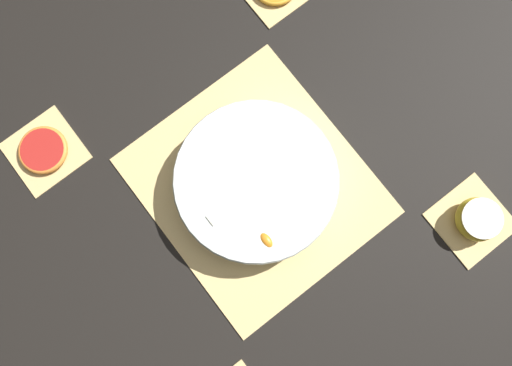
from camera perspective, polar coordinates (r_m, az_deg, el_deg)
name	(u,v)px	position (r m, az deg, el deg)	size (l,w,h in m)	color
ground_plane	(256,186)	(0.93, 0.00, -0.30)	(6.00, 6.00, 0.00)	black
bamboo_mat_center	(256,185)	(0.93, 0.00, -0.28)	(0.42, 0.38, 0.01)	#D6B775
coaster_mat_near_left	(45,151)	(1.02, -22.97, 3.37)	(0.13, 0.13, 0.01)	#D6B775
coaster_mat_far_right	(472,220)	(1.01, 23.42, -3.95)	(0.13, 0.13, 0.01)	#D6B775
fruit_salad_bowl	(256,182)	(0.89, 0.00, 0.11)	(0.29, 0.29, 0.07)	silver
apple_half	(478,219)	(0.98, 24.02, -3.80)	(0.08, 0.08, 0.04)	gold
grapefruit_slice	(43,150)	(1.02, -23.16, 3.48)	(0.09, 0.09, 0.01)	#B2231E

